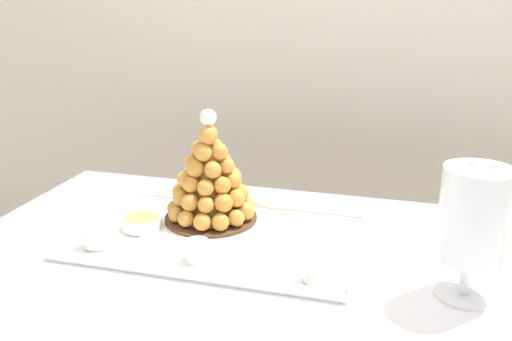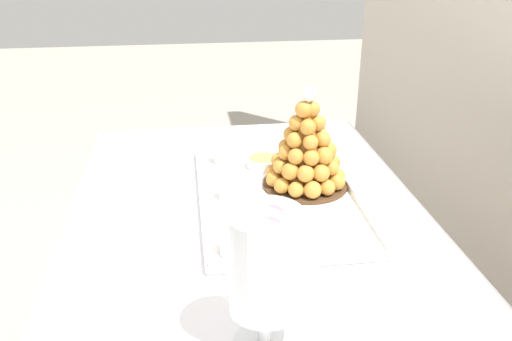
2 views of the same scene
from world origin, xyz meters
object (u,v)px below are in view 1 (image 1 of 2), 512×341
object	(u,v)px
dessert_cup_left	(96,234)
dessert_cup_centre	(314,269)
croquembouche	(210,179)
dessert_cup_mid_left	(197,251)
creme_brulee_ramekin	(142,222)
wine_glass	(208,172)
serving_tray	(219,237)
macaron_goblet	(474,217)

from	to	relation	value
dessert_cup_left	dessert_cup_centre	distance (m)	0.48
croquembouche	dessert_cup_mid_left	distance (m)	0.23
dessert_cup_centre	creme_brulee_ramekin	xyz separation A→B (m)	(-0.43, 0.13, -0.01)
dessert_cup_left	wine_glass	distance (m)	0.30
creme_brulee_ramekin	wine_glass	size ratio (longest dim) A/B	0.57
serving_tray	dessert_cup_centre	world-z (taller)	dessert_cup_centre
croquembouche	wine_glass	size ratio (longest dim) A/B	1.66
wine_glass	dessert_cup_centre	bearing A→B (deg)	-39.47
dessert_cup_centre	macaron_goblet	distance (m)	0.30
croquembouche	creme_brulee_ramekin	bearing A→B (deg)	-146.52
croquembouche	dessert_cup_centre	world-z (taller)	croquembouche
dessert_cup_mid_left	wine_glass	xyz separation A→B (m)	(-0.06, 0.24, 0.09)
serving_tray	dessert_cup_centre	bearing A→B (deg)	-30.11
macaron_goblet	dessert_cup_left	bearing A→B (deg)	-179.21
dessert_cup_left	dessert_cup_centre	world-z (taller)	dessert_cup_left
macaron_goblet	dessert_cup_mid_left	bearing A→B (deg)	-178.33
serving_tray	dessert_cup_left	world-z (taller)	dessert_cup_left
dessert_cup_left	creme_brulee_ramekin	distance (m)	0.12
croquembouche	dessert_cup_mid_left	xyz separation A→B (m)	(0.05, -0.21, -0.08)
creme_brulee_ramekin	dessert_cup_centre	bearing A→B (deg)	-17.17
dessert_cup_left	wine_glass	xyz separation A→B (m)	(0.17, 0.23, 0.08)
serving_tray	dessert_cup_left	distance (m)	0.27
serving_tray	dessert_cup_centre	distance (m)	0.28
macaron_goblet	croquembouche	bearing A→B (deg)	161.10
dessert_cup_mid_left	creme_brulee_ramekin	size ratio (longest dim) A/B	0.52
croquembouche	dessert_cup_left	world-z (taller)	croquembouche
dessert_cup_centre	macaron_goblet	xyz separation A→B (m)	(0.28, 0.03, 0.13)
creme_brulee_ramekin	macaron_goblet	size ratio (longest dim) A/B	0.36
croquembouche	macaron_goblet	distance (m)	0.60
dessert_cup_centre	wine_glass	xyz separation A→B (m)	(-0.31, 0.25, 0.09)
dessert_cup_left	creme_brulee_ramekin	bearing A→B (deg)	65.17
serving_tray	creme_brulee_ramekin	bearing A→B (deg)	-177.63
croquembouche	dessert_cup_left	xyz separation A→B (m)	(-0.19, -0.20, -0.08)
dessert_cup_centre	creme_brulee_ramekin	world-z (taller)	dessert_cup_centre
serving_tray	dessert_cup_mid_left	world-z (taller)	dessert_cup_mid_left
creme_brulee_ramekin	macaron_goblet	bearing A→B (deg)	-8.22
serving_tray	macaron_goblet	distance (m)	0.55
macaron_goblet	wine_glass	size ratio (longest dim) A/B	1.59
serving_tray	dessert_cup_mid_left	size ratio (longest dim) A/B	12.92
creme_brulee_ramekin	wine_glass	distance (m)	0.20
dessert_cup_mid_left	dessert_cup_centre	world-z (taller)	dessert_cup_centre
dessert_cup_left	macaron_goblet	xyz separation A→B (m)	(0.76, 0.01, 0.12)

